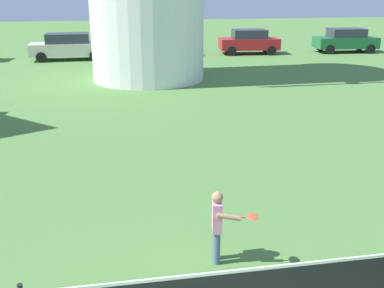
# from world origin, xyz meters

# --- Properties ---
(player_far) EXTENTS (0.70, 0.58, 1.23)m
(player_far) POSITION_xyz_m (0.60, 3.35, 0.69)
(player_far) COLOR slate
(player_far) RESTS_ON ground_plane
(parked_car_cream) EXTENTS (4.48, 1.94, 1.56)m
(parked_car_cream) POSITION_xyz_m (-3.20, 26.17, 0.81)
(parked_car_cream) COLOR silver
(parked_car_cream) RESTS_ON ground_plane
(parked_car_black) EXTENTS (4.11, 2.09, 1.56)m
(parked_car_black) POSITION_xyz_m (2.45, 27.29, 0.81)
(parked_car_black) COLOR #1E232D
(parked_car_black) RESTS_ON ground_plane
(parked_car_red) EXTENTS (3.94, 2.15, 1.56)m
(parked_car_red) POSITION_xyz_m (8.22, 26.74, 0.81)
(parked_car_red) COLOR red
(parked_car_red) RESTS_ON ground_plane
(parked_car_green) EXTENTS (4.17, 2.13, 1.56)m
(parked_car_green) POSITION_xyz_m (14.78, 26.32, 0.81)
(parked_car_green) COLOR #1E6638
(parked_car_green) RESTS_ON ground_plane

